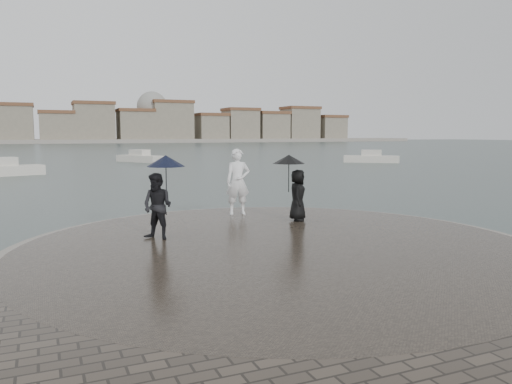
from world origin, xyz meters
name	(u,v)px	position (x,y,z in m)	size (l,w,h in m)	color
ground	(368,307)	(0.00, 0.00, 0.00)	(400.00, 400.00, 0.00)	#2B3835
kerb_ring	(278,253)	(0.00, 3.50, 0.16)	(12.50, 12.50, 0.32)	gray
quay_tip	(278,252)	(0.00, 3.50, 0.18)	(11.90, 11.90, 0.36)	#2D261E
statue	(238,182)	(0.74, 7.97, 1.40)	(0.76, 0.50, 2.09)	white
visitor_left	(160,195)	(-2.37, 5.23, 1.44)	(1.22, 1.07, 2.04)	black
visitor_right	(295,184)	(1.86, 6.21, 1.45)	(1.13, 1.02, 1.95)	black
far_skyline	(34,125)	(-6.29, 160.71, 5.61)	(260.00, 20.00, 37.00)	gray
boats	(191,162)	(7.69, 37.72, 0.38)	(39.23, 17.85, 1.50)	beige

